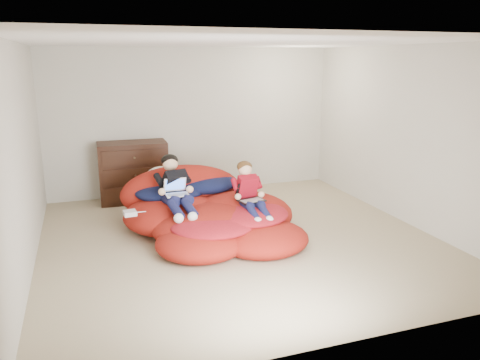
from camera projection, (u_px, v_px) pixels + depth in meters
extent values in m
cube|color=tan|center=(239.00, 248.00, 6.20)|extent=(5.10, 5.10, 0.25)
cube|color=beige|center=(193.00, 121.00, 8.16)|extent=(5.10, 0.02, 2.50)
cube|color=beige|center=(345.00, 202.00, 3.56)|extent=(5.10, 0.02, 2.50)
cube|color=beige|center=(21.00, 159.00, 5.08)|extent=(0.02, 5.10, 2.50)
cube|color=beige|center=(406.00, 136.00, 6.64)|extent=(0.02, 5.10, 2.50)
cube|color=white|center=(239.00, 41.00, 5.54)|extent=(5.10, 5.10, 0.02)
cube|color=black|center=(133.00, 172.00, 7.73)|extent=(1.12, 0.58, 0.99)
cube|color=black|center=(136.00, 194.00, 7.55)|extent=(0.99, 0.04, 0.24)
cylinder|color=#4C3F26|center=(137.00, 194.00, 7.53)|extent=(0.03, 0.06, 0.03)
cube|color=black|center=(135.00, 176.00, 7.47)|extent=(0.99, 0.04, 0.24)
cylinder|color=#4C3F26|center=(136.00, 176.00, 7.45)|extent=(0.03, 0.06, 0.03)
cube|color=black|center=(134.00, 157.00, 7.40)|extent=(0.99, 0.04, 0.24)
cylinder|color=#4C3F26|center=(135.00, 158.00, 7.38)|extent=(0.03, 0.06, 0.03)
ellipsoid|color=#AC1D13|center=(176.00, 214.00, 6.48)|extent=(1.43, 1.29, 0.51)
ellipsoid|color=#AC1D13|center=(239.00, 214.00, 6.56)|extent=(1.52, 1.48, 0.55)
ellipsoid|color=#AC1D13|center=(216.00, 226.00, 6.15)|extent=(1.67, 1.34, 0.54)
ellipsoid|color=#AC1D13|center=(202.00, 242.00, 5.69)|extent=(1.13, 1.04, 0.38)
ellipsoid|color=#AC1D13|center=(263.00, 238.00, 5.84)|extent=(1.17, 1.06, 0.38)
ellipsoid|color=#AC1D13|center=(182.00, 192.00, 6.93)|extent=(1.80, 0.79, 0.79)
ellipsoid|color=#10163B|center=(170.00, 191.00, 6.65)|extent=(1.00, 0.82, 0.25)
ellipsoid|color=#10163B|center=(203.00, 184.00, 6.88)|extent=(1.05, 0.74, 0.25)
ellipsoid|color=#B11923|center=(248.00, 213.00, 6.14)|extent=(1.06, 1.06, 0.19)
ellipsoid|color=#B11923|center=(213.00, 225.00, 5.83)|extent=(1.08, 0.97, 0.19)
ellipsoid|color=beige|center=(161.00, 176.00, 6.96)|extent=(0.44, 0.28, 0.28)
cube|color=black|center=(173.00, 184.00, 6.39)|extent=(0.39, 0.47, 0.44)
sphere|color=#EBB88F|center=(170.00, 164.00, 6.46)|extent=(0.21, 0.21, 0.21)
ellipsoid|color=black|center=(170.00, 161.00, 6.48)|extent=(0.24, 0.22, 0.18)
cylinder|color=#12153A|center=(171.00, 201.00, 6.12)|extent=(0.21, 0.37, 0.19)
cylinder|color=#12153A|center=(176.00, 210.00, 5.85)|extent=(0.19, 0.35, 0.22)
sphere|color=white|center=(179.00, 218.00, 5.70)|extent=(0.12, 0.12, 0.12)
cylinder|color=#12153A|center=(184.00, 199.00, 6.17)|extent=(0.21, 0.37, 0.19)
cylinder|color=#12153A|center=(189.00, 208.00, 5.90)|extent=(0.19, 0.35, 0.22)
sphere|color=white|center=(193.00, 217.00, 5.76)|extent=(0.12, 0.12, 0.12)
cube|color=#A80E1E|center=(247.00, 189.00, 6.29)|extent=(0.28, 0.27, 0.41)
sphere|color=#EBB88F|center=(245.00, 169.00, 6.29)|extent=(0.19, 0.19, 0.19)
ellipsoid|color=#482D13|center=(244.00, 167.00, 6.30)|extent=(0.21, 0.20, 0.16)
cylinder|color=#12153A|center=(246.00, 206.00, 6.12)|extent=(0.14, 0.31, 0.17)
cylinder|color=#12153A|center=(253.00, 214.00, 5.88)|extent=(0.11, 0.30, 0.19)
sphere|color=white|center=(258.00, 221.00, 5.75)|extent=(0.11, 0.11, 0.11)
cylinder|color=#12153A|center=(257.00, 204.00, 6.17)|extent=(0.14, 0.31, 0.17)
cylinder|color=#12153A|center=(265.00, 212.00, 5.93)|extent=(0.11, 0.30, 0.19)
sphere|color=white|center=(269.00, 220.00, 5.80)|extent=(0.11, 0.11, 0.11)
cube|color=silver|center=(177.00, 195.00, 6.14)|extent=(0.30, 0.21, 0.01)
cube|color=gray|center=(177.00, 194.00, 6.13)|extent=(0.25, 0.11, 0.00)
cube|color=silver|center=(175.00, 185.00, 6.25)|extent=(0.30, 0.09, 0.20)
cube|color=#4374E3|center=(175.00, 185.00, 6.24)|extent=(0.26, 0.07, 0.16)
cube|color=black|center=(252.00, 200.00, 6.14)|extent=(0.38, 0.30, 0.01)
cube|color=gray|center=(252.00, 200.00, 6.13)|extent=(0.30, 0.18, 0.00)
cube|color=black|center=(247.00, 189.00, 6.27)|extent=(0.35, 0.18, 0.21)
cube|color=teal|center=(247.00, 189.00, 6.26)|extent=(0.31, 0.15, 0.17)
cube|color=silver|center=(130.00, 213.00, 5.90)|extent=(0.17, 0.17, 0.06)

